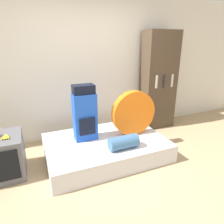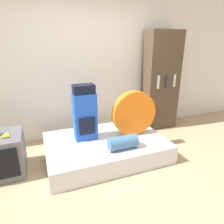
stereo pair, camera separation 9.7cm
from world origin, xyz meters
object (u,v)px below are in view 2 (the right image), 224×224
Objects in this scene: tent_bag at (134,113)px; bookshelf at (161,82)px; sleeping_roll at (123,142)px; television at (3,154)px; backpack at (85,113)px.

bookshelf is at bearing 36.12° from tent_bag.
sleeping_roll is at bearing -140.66° from bookshelf.
bookshelf is (2.94, 0.64, 0.70)m from television.
backpack is at bearing 128.74° from sleeping_roll.
tent_bag is at bearing -1.74° from television.
backpack is 1.27m from television.
tent_bag is 1.23m from bookshelf.
backpack is 0.44× the size of bookshelf.
bookshelf is (1.32, 1.08, 0.60)m from sleeping_roll.
backpack is 1.44× the size of television.
bookshelf is (0.96, 0.70, 0.33)m from tent_bag.
backpack reaches higher than tent_bag.
tent_bag is (0.78, -0.14, -0.05)m from backpack.
bookshelf reaches higher than television.
television is at bearing 164.69° from sleeping_roll.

